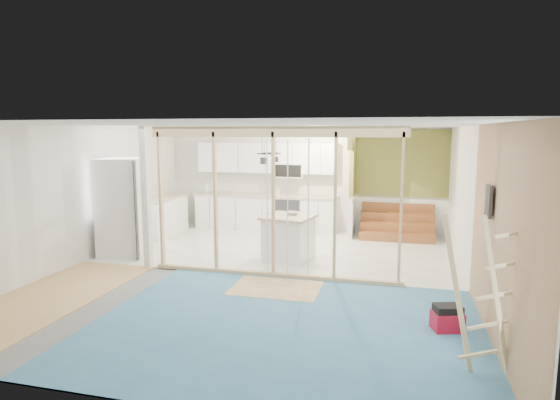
% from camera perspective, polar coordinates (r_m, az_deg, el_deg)
% --- Properties ---
extents(room, '(7.01, 8.01, 2.61)m').
position_cam_1_polar(room, '(8.00, -2.90, -0.31)').
color(room, slate).
rests_on(room, ground).
extents(floor_overlays, '(7.00, 8.00, 0.03)m').
position_cam_1_polar(floor_overlays, '(8.32, -2.22, -9.08)').
color(floor_overlays, silver).
rests_on(floor_overlays, room).
extents(stud_frame, '(4.66, 0.14, 2.60)m').
position_cam_1_polar(stud_frame, '(8.03, -4.57, 1.80)').
color(stud_frame, tan).
rests_on(stud_frame, room).
extents(base_cabinets, '(4.45, 2.24, 0.93)m').
position_cam_1_polar(base_cabinets, '(11.78, -5.53, -1.66)').
color(base_cabinets, white).
rests_on(base_cabinets, room).
extents(upper_cabinets, '(3.60, 0.41, 0.85)m').
position_cam_1_polar(upper_cabinets, '(11.83, -1.36, 5.01)').
color(upper_cabinets, white).
rests_on(upper_cabinets, room).
extents(green_partition, '(2.25, 1.51, 2.60)m').
position_cam_1_polar(green_partition, '(11.32, 12.64, 0.22)').
color(green_partition, olive).
rests_on(green_partition, room).
extents(pot_rack, '(0.52, 0.52, 0.72)m').
position_cam_1_polar(pot_rack, '(9.82, -1.38, 5.38)').
color(pot_rack, black).
rests_on(pot_rack, room).
extents(sheathing_panel, '(0.02, 4.00, 2.60)m').
position_cam_1_polar(sheathing_panel, '(5.80, 25.37, -4.41)').
color(sheathing_panel, tan).
rests_on(sheathing_panel, room).
extents(electrical_panel, '(0.04, 0.30, 0.40)m').
position_cam_1_polar(electrical_panel, '(6.31, 24.10, -0.12)').
color(electrical_panel, '#36363B').
rests_on(electrical_panel, room).
extents(ceiling_light, '(0.32, 0.32, 0.08)m').
position_cam_1_polar(ceiling_light, '(10.60, 9.28, 8.43)').
color(ceiling_light, '#FFEABF').
rests_on(ceiling_light, room).
extents(fridge, '(1.07, 1.03, 1.98)m').
position_cam_1_polar(fridge, '(9.94, -18.68, -0.86)').
color(fridge, silver).
rests_on(fridge, room).
extents(island, '(1.07, 1.07, 0.89)m').
position_cam_1_polar(island, '(9.12, 1.08, -4.71)').
color(island, white).
rests_on(island, room).
extents(bowl, '(0.29, 0.29, 0.06)m').
position_cam_1_polar(bowl, '(9.15, 1.53, -1.62)').
color(bowl, beige).
rests_on(bowl, island).
extents(soap_bottle_a, '(0.13, 0.13, 0.29)m').
position_cam_1_polar(soap_bottle_a, '(12.32, -8.97, 1.58)').
color(soap_bottle_a, silver).
rests_on(soap_bottle_a, base_cabinets).
extents(soap_bottle_b, '(0.09, 0.10, 0.20)m').
position_cam_1_polar(soap_bottle_b, '(11.65, -0.25, 1.07)').
color(soap_bottle_b, silver).
rests_on(soap_bottle_b, base_cabinets).
extents(toolbox, '(0.43, 0.37, 0.34)m').
position_cam_1_polar(toolbox, '(6.42, 19.73, -13.49)').
color(toolbox, '#A90F25').
rests_on(toolbox, room).
extents(ladder, '(0.90, 0.13, 1.67)m').
position_cam_1_polar(ladder, '(5.23, 23.38, -10.67)').
color(ladder, beige).
rests_on(ladder, room).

